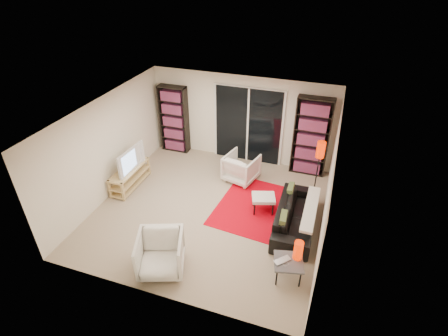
{
  "coord_description": "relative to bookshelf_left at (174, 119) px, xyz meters",
  "views": [
    {
      "loc": [
        2.35,
        -5.87,
        5.14
      ],
      "look_at": [
        0.25,
        0.3,
        1.0
      ],
      "focal_mm": 28.0,
      "sensor_mm": 36.0,
      "label": 1
    }
  ],
  "objects": [
    {
      "name": "floor",
      "position": [
        1.95,
        -2.33,
        -0.98
      ],
      "size": [
        5.0,
        5.0,
        0.0
      ],
      "primitive_type": "plane",
      "color": "tan",
      "rests_on": "ground"
    },
    {
      "name": "wall_back",
      "position": [
        1.95,
        0.17,
        0.22
      ],
      "size": [
        5.0,
        0.02,
        2.4
      ],
      "primitive_type": "cube",
      "color": "white",
      "rests_on": "ground"
    },
    {
      "name": "wall_front",
      "position": [
        1.95,
        -4.83,
        0.22
      ],
      "size": [
        5.0,
        0.02,
        2.4
      ],
      "primitive_type": "cube",
      "color": "white",
      "rests_on": "ground"
    },
    {
      "name": "wall_left",
      "position": [
        -0.55,
        -2.33,
        0.22
      ],
      "size": [
        0.02,
        5.0,
        2.4
      ],
      "primitive_type": "cube",
      "color": "white",
      "rests_on": "ground"
    },
    {
      "name": "wall_right",
      "position": [
        4.45,
        -2.33,
        0.22
      ],
      "size": [
        0.02,
        5.0,
        2.4
      ],
      "primitive_type": "cube",
      "color": "white",
      "rests_on": "ground"
    },
    {
      "name": "ceiling",
      "position": [
        1.95,
        -2.33,
        1.42
      ],
      "size": [
        5.0,
        5.0,
        0.02
      ],
      "primitive_type": "cube",
      "color": "white",
      "rests_on": "wall_back"
    },
    {
      "name": "sliding_door",
      "position": [
        2.15,
        0.13,
        0.07
      ],
      "size": [
        1.92,
        0.08,
        2.16
      ],
      "color": "white",
      "rests_on": "ground"
    },
    {
      "name": "bookshelf_left",
      "position": [
        0.0,
        0.0,
        0.0
      ],
      "size": [
        0.8,
        0.3,
        1.95
      ],
      "color": "black",
      "rests_on": "ground"
    },
    {
      "name": "bookshelf_right",
      "position": [
        3.85,
        -0.0,
        0.07
      ],
      "size": [
        0.9,
        0.3,
        2.1
      ],
      "color": "black",
      "rests_on": "ground"
    },
    {
      "name": "tv_stand",
      "position": [
        -0.27,
        -2.08,
        -0.71
      ],
      "size": [
        0.42,
        1.31,
        0.5
      ],
      "color": "#E3C279",
      "rests_on": "floor"
    },
    {
      "name": "tv",
      "position": [
        -0.25,
        -2.08,
        -0.19
      ],
      "size": [
        0.2,
        1.01,
        0.58
      ],
      "primitive_type": "imported",
      "rotation": [
        0.0,
        0.0,
        1.51
      ],
      "color": "black",
      "rests_on": "tv_stand"
    },
    {
      "name": "rug",
      "position": [
        2.88,
        -1.9,
        -0.97
      ],
      "size": [
        1.75,
        2.24,
        0.01
      ],
      "primitive_type": "cube",
      "rotation": [
        0.0,
        0.0,
        -0.09
      ],
      "color": "red",
      "rests_on": "floor"
    },
    {
      "name": "sofa",
      "position": [
        3.91,
        -2.28,
        -0.68
      ],
      "size": [
        0.82,
        2.01,
        0.58
      ],
      "primitive_type": "imported",
      "rotation": [
        0.0,
        0.0,
        1.59
      ],
      "color": "black",
      "rests_on": "floor"
    },
    {
      "name": "armchair_back",
      "position": [
        2.29,
        -0.91,
        -0.62
      ],
      "size": [
        0.93,
        0.95,
        0.72
      ],
      "primitive_type": "imported",
      "rotation": [
        0.0,
        0.0,
        2.9
      ],
      "color": "silver",
      "rests_on": "floor"
    },
    {
      "name": "armchair_front",
      "position": [
        1.73,
        -4.27,
        -0.59
      ],
      "size": [
        1.06,
        1.08,
        0.77
      ],
      "primitive_type": "imported",
      "rotation": [
        0.0,
        0.0,
        0.35
      ],
      "color": "silver",
      "rests_on": "floor"
    },
    {
      "name": "ottoman",
      "position": [
        3.12,
        -1.98,
        -0.63
      ],
      "size": [
        0.61,
        0.55,
        0.4
      ],
      "color": "silver",
      "rests_on": "floor"
    },
    {
      "name": "side_table",
      "position": [
        3.99,
        -3.7,
        -0.62
      ],
      "size": [
        0.62,
        0.62,
        0.4
      ],
      "color": "#4B4B50",
      "rests_on": "floor"
    },
    {
      "name": "laptop",
      "position": [
        3.91,
        -3.76,
        -0.56
      ],
      "size": [
        0.36,
        0.37,
        0.02
      ],
      "primitive_type": "imported",
      "rotation": [
        0.0,
        0.0,
        0.81
      ],
      "color": "silver",
      "rests_on": "side_table"
    },
    {
      "name": "table_lamp",
      "position": [
        4.12,
        -3.57,
        -0.39
      ],
      "size": [
        0.17,
        0.17,
        0.37
      ],
      "primitive_type": "cylinder",
      "color": "#C31E00",
      "rests_on": "side_table"
    },
    {
      "name": "floor_lamp",
      "position": [
        4.15,
        -0.95,
        0.13
      ],
      "size": [
        0.22,
        0.22,
        1.44
      ],
      "color": "black",
      "rests_on": "floor"
    }
  ]
}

